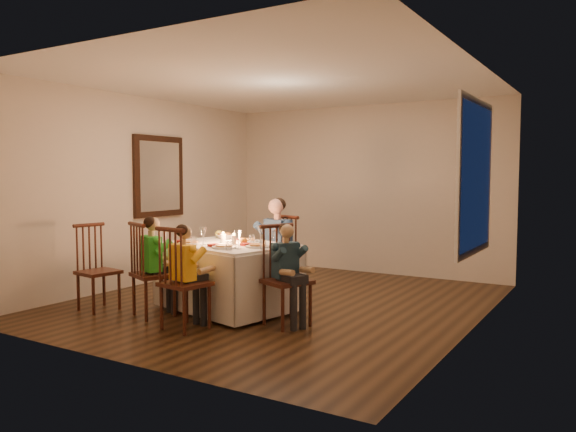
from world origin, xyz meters
The scene contains 26 objects.
ground centered at (0.00, 0.00, 0.00)m, with size 5.00×5.00×0.00m, color black.
wall_left centered at (-2.25, 0.00, 1.30)m, with size 0.02×5.00×2.60m, color beige.
wall_right centered at (2.25, 0.00, 1.30)m, with size 0.02×5.00×2.60m, color beige.
wall_back centered at (0.00, 2.50, 1.30)m, with size 4.50×0.02×2.60m, color beige.
ceiling centered at (0.00, 0.00, 2.60)m, with size 5.00×5.00×0.00m, color white.
dining_table centered at (-0.31, -0.60, 0.53)m, with size 1.64×1.34×0.72m.
chair_adult centered at (-0.15, 0.16, 0.00)m, with size 0.42×0.40×1.02m, color #35110E, non-canonical shape.
chair_near_left centered at (-0.82, -1.25, 0.00)m, with size 0.42×0.40×1.02m, color #35110E, non-canonical shape.
chair_near_right centered at (-0.18, -1.47, 0.00)m, with size 0.42×0.40×1.02m, color #35110E, non-canonical shape.
chair_end centered at (0.61, -0.85, 0.00)m, with size 0.42×0.40×1.02m, color #35110E, non-canonical shape.
chair_extra centered at (-1.55, -1.37, 0.00)m, with size 0.40×0.38×0.97m, color #35110E, non-canonical shape.
adult centered at (-0.15, 0.16, 0.00)m, with size 0.45×0.41×1.24m, color navy, non-canonical shape.
child_green centered at (-0.82, -1.25, 0.00)m, with size 0.36×0.33×1.08m, color green, non-canonical shape.
child_yellow centered at (-0.18, -1.47, 0.00)m, with size 0.34×0.31×1.04m, color yellow, non-canonical shape.
child_teal centered at (0.61, -0.85, 0.00)m, with size 0.34×0.31×1.04m, color #1B3445, non-canonical shape.
setting_adult centered at (-0.22, -0.35, 0.76)m, with size 0.26×0.26×0.02m, color silver.
setting_green centered at (-0.64, -0.85, 0.76)m, with size 0.26×0.26×0.02m, color silver.
setting_yellow centered at (-0.11, -0.93, 0.76)m, with size 0.26×0.26×0.02m, color silver.
setting_teal centered at (0.16, -0.70, 0.76)m, with size 0.26×0.26×0.02m, color silver.
candle_left centered at (-0.39, -0.59, 0.80)m, with size 0.06×0.06×0.10m, color white.
candle_right centered at (-0.21, -0.63, 0.80)m, with size 0.06×0.06×0.10m, color white.
squash centered at (-0.76, -0.19, 0.80)m, with size 0.09×0.09×0.09m, color yellow.
orange_fruit centered at (-0.09, -0.60, 0.79)m, with size 0.08×0.08×0.08m, color orange.
serving_bowl centered at (-0.66, -0.22, 0.78)m, with size 0.20×0.20×0.05m, color silver.
wall_mirror centered at (-2.22, 0.30, 1.50)m, with size 0.06×0.95×1.15m.
window_blinds centered at (2.21, 0.10, 1.50)m, with size 0.07×1.34×1.54m.
Camera 1 is at (3.50, -5.61, 1.52)m, focal length 35.00 mm.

